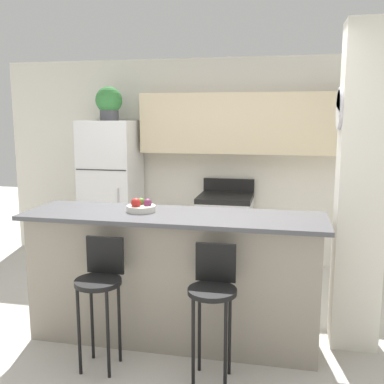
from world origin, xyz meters
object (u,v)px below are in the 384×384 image
bar_stool_right (213,293)px  refrigerator (112,192)px  potted_plant_on_fridge (109,102)px  fruit_bowl (141,207)px  stove_range (225,232)px  bar_stool_left (100,284)px  trash_bin (149,254)px

bar_stool_right → refrigerator: bearing=125.7°
potted_plant_on_fridge → fruit_bowl: (0.98, -1.77, -0.90)m
bar_stool_right → potted_plant_on_fridge: potted_plant_on_fridge is taller
stove_range → potted_plant_on_fridge: potted_plant_on_fridge is taller
potted_plant_on_fridge → stove_range: bearing=0.3°
stove_range → fruit_bowl: fruit_bowl is taller
refrigerator → fruit_bowl: (0.98, -1.77, 0.21)m
stove_range → fruit_bowl: 1.95m
bar_stool_left → fruit_bowl: 0.74m
potted_plant_on_fridge → trash_bin: size_ratio=1.07×
stove_range → bar_stool_right: bearing=-84.3°
bar_stool_left → bar_stool_right: bearing=0.0°
fruit_bowl → trash_bin: (-0.43, 1.56, -0.92)m
stove_range → bar_stool_left: (-0.60, -2.34, 0.18)m
bar_stool_right → trash_bin: bar_stool_right is taller
potted_plant_on_fridge → bar_stool_left: bearing=-70.2°
stove_range → trash_bin: size_ratio=2.82×
trash_bin → refrigerator: bearing=158.7°
bar_stool_left → fruit_bowl: bearing=76.1°
potted_plant_on_fridge → trash_bin: potted_plant_on_fridge is taller
stove_range → potted_plant_on_fridge: size_ratio=2.62×
refrigerator → bar_stool_right: (1.67, -2.33, -0.26)m
refrigerator → trash_bin: size_ratio=4.71×
stove_range → bar_stool_left: size_ratio=1.11×
refrigerator → stove_range: (1.44, 0.01, -0.43)m
bar_stool_left → fruit_bowl: (0.14, 0.55, 0.47)m
stove_range → fruit_bowl: bearing=-104.6°
trash_bin → bar_stool_right: bearing=-62.0°
fruit_bowl → trash_bin: size_ratio=0.63×
stove_range → bar_stool_left: bearing=-104.5°
stove_range → refrigerator: bearing=-179.7°
bar_stool_left → potted_plant_on_fridge: bearing=109.8°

